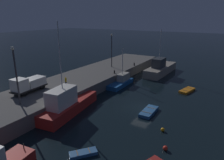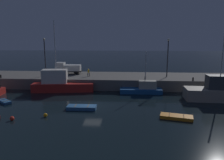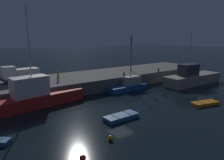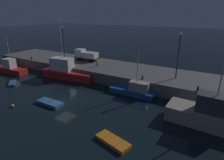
{
  "view_description": "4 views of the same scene",
  "coord_description": "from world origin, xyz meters",
  "px_view_note": "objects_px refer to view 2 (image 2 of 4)",
  "views": [
    {
      "loc": [
        -26.45,
        -10.98,
        12.98
      ],
      "look_at": [
        3.93,
        7.53,
        2.05
      ],
      "focal_mm": 33.35,
      "sensor_mm": 36.0,
      "label": 1
    },
    {
      "loc": [
        4.79,
        -27.9,
        9.04
      ],
      "look_at": [
        2.24,
        7.54,
        2.26
      ],
      "focal_mm": 33.38,
      "sensor_mm": 36.0,
      "label": 2
    },
    {
      "loc": [
        -14.35,
        -18.32,
        8.77
      ],
      "look_at": [
        2.96,
        5.91,
        2.52
      ],
      "focal_mm": 33.36,
      "sensor_mm": 36.0,
      "label": 3
    },
    {
      "loc": [
        18.48,
        -17.45,
        12.19
      ],
      "look_at": [
        3.59,
        7.56,
        1.69
      ],
      "focal_mm": 29.99,
      "sensor_mm": 36.0,
      "label": 4
    }
  ],
  "objects_px": {
    "dinghy_orange_near": "(82,107)",
    "dockworker": "(88,72)",
    "dinghy_red_small": "(176,117)",
    "mooring_buoy_near": "(45,115)",
    "lamp_post_west": "(45,54)",
    "bollard_central": "(145,78)",
    "bollard_west": "(1,76)",
    "fishing_boat_white": "(61,83)",
    "rowboat_blue_far": "(5,101)",
    "mooring_buoy_mid": "(12,118)",
    "utility_truck": "(68,68)",
    "lamp_post_east": "(168,55)",
    "bollard_east": "(193,79)",
    "fishing_boat_orange": "(143,89)"
  },
  "relations": [
    {
      "from": "mooring_buoy_near",
      "to": "bollard_east",
      "type": "height_order",
      "value": "bollard_east"
    },
    {
      "from": "bollard_west",
      "to": "mooring_buoy_mid",
      "type": "bearing_deg",
      "value": -55.2
    },
    {
      "from": "dinghy_red_small",
      "to": "mooring_buoy_near",
      "type": "xyz_separation_m",
      "value": [
        -15.57,
        -0.62,
        0.03
      ]
    },
    {
      "from": "dinghy_orange_near",
      "to": "dockworker",
      "type": "relative_size",
      "value": 2.47
    },
    {
      "from": "bollard_west",
      "to": "lamp_post_east",
      "type": "bearing_deg",
      "value": 6.43
    },
    {
      "from": "dinghy_orange_near",
      "to": "dockworker",
      "type": "height_order",
      "value": "dockworker"
    },
    {
      "from": "rowboat_blue_far",
      "to": "bollard_west",
      "type": "relative_size",
      "value": 4.47
    },
    {
      "from": "rowboat_blue_far",
      "to": "bollard_east",
      "type": "relative_size",
      "value": 4.4
    },
    {
      "from": "bollard_central",
      "to": "dinghy_red_small",
      "type": "bearing_deg",
      "value": -79.52
    },
    {
      "from": "dinghy_orange_near",
      "to": "lamp_post_west",
      "type": "xyz_separation_m",
      "value": [
        -10.2,
        13.8,
        6.21
      ]
    },
    {
      "from": "utility_truck",
      "to": "fishing_boat_white",
      "type": "bearing_deg",
      "value": -84.65
    },
    {
      "from": "dinghy_red_small",
      "to": "lamp_post_west",
      "type": "height_order",
      "value": "lamp_post_west"
    },
    {
      "from": "fishing_boat_white",
      "to": "fishing_boat_orange",
      "type": "height_order",
      "value": "fishing_boat_white"
    },
    {
      "from": "dockworker",
      "to": "bollard_west",
      "type": "xyz_separation_m",
      "value": [
        -16.3,
        -2.94,
        -0.6
      ]
    },
    {
      "from": "mooring_buoy_mid",
      "to": "bollard_central",
      "type": "distance_m",
      "value": 22.83
    },
    {
      "from": "fishing_boat_orange",
      "to": "utility_truck",
      "type": "bearing_deg",
      "value": 154.0
    },
    {
      "from": "mooring_buoy_mid",
      "to": "utility_truck",
      "type": "relative_size",
      "value": 0.09
    },
    {
      "from": "utility_truck",
      "to": "rowboat_blue_far",
      "type": "bearing_deg",
      "value": -110.21
    },
    {
      "from": "mooring_buoy_near",
      "to": "lamp_post_east",
      "type": "xyz_separation_m",
      "value": [
        17.49,
        17.73,
        6.13
      ]
    },
    {
      "from": "lamp_post_west",
      "to": "bollard_central",
      "type": "distance_m",
      "value": 20.11
    },
    {
      "from": "rowboat_blue_far",
      "to": "bollard_west",
      "type": "xyz_separation_m",
      "value": [
        -5.92,
        8.93,
        2.15
      ]
    },
    {
      "from": "fishing_boat_orange",
      "to": "rowboat_blue_far",
      "type": "xyz_separation_m",
      "value": [
        -20.78,
        -7.22,
        -0.59
      ]
    },
    {
      "from": "lamp_post_west",
      "to": "mooring_buoy_mid",
      "type": "bearing_deg",
      "value": -80.46
    },
    {
      "from": "mooring_buoy_near",
      "to": "lamp_post_west",
      "type": "relative_size",
      "value": 0.06
    },
    {
      "from": "dinghy_orange_near",
      "to": "dinghy_red_small",
      "type": "xyz_separation_m",
      "value": [
        11.85,
        -2.6,
        -0.03
      ]
    },
    {
      "from": "dinghy_orange_near",
      "to": "lamp_post_west",
      "type": "relative_size",
      "value": 0.52
    },
    {
      "from": "fishing_boat_orange",
      "to": "fishing_boat_white",
      "type": "bearing_deg",
      "value": 177.95
    },
    {
      "from": "mooring_buoy_near",
      "to": "mooring_buoy_mid",
      "type": "distance_m",
      "value": 3.65
    },
    {
      "from": "mooring_buoy_mid",
      "to": "dockworker",
      "type": "relative_size",
      "value": 0.32
    },
    {
      "from": "dinghy_red_small",
      "to": "mooring_buoy_near",
      "type": "distance_m",
      "value": 15.59
    },
    {
      "from": "bollard_central",
      "to": "rowboat_blue_far",
      "type": "bearing_deg",
      "value": -156.81
    },
    {
      "from": "mooring_buoy_mid",
      "to": "bollard_east",
      "type": "bearing_deg",
      "value": 31.77
    },
    {
      "from": "mooring_buoy_mid",
      "to": "bollard_east",
      "type": "xyz_separation_m",
      "value": [
        24.76,
        15.34,
        2.08
      ]
    },
    {
      "from": "mooring_buoy_mid",
      "to": "dinghy_red_small",
      "type": "bearing_deg",
      "value": 6.01
    },
    {
      "from": "rowboat_blue_far",
      "to": "lamp_post_west",
      "type": "xyz_separation_m",
      "value": [
        1.78,
        11.79,
        6.25
      ]
    },
    {
      "from": "lamp_post_west",
      "to": "bollard_west",
      "type": "xyz_separation_m",
      "value": [
        -7.71,
        -2.86,
        -4.1
      ]
    },
    {
      "from": "rowboat_blue_far",
      "to": "mooring_buoy_near",
      "type": "bearing_deg",
      "value": -32.37
    },
    {
      "from": "dinghy_orange_near",
      "to": "utility_truck",
      "type": "distance_m",
      "value": 18.23
    },
    {
      "from": "bollard_central",
      "to": "fishing_boat_white",
      "type": "bearing_deg",
      "value": -174.85
    },
    {
      "from": "rowboat_blue_far",
      "to": "bollard_east",
      "type": "bearing_deg",
      "value": 16.4
    },
    {
      "from": "mooring_buoy_near",
      "to": "dinghy_red_small",
      "type": "bearing_deg",
      "value": 2.28
    },
    {
      "from": "lamp_post_west",
      "to": "bollard_central",
      "type": "height_order",
      "value": "lamp_post_west"
    },
    {
      "from": "fishing_boat_orange",
      "to": "utility_truck",
      "type": "xyz_separation_m",
      "value": [
        -15.36,
        7.49,
        2.49
      ]
    },
    {
      "from": "lamp_post_east",
      "to": "bollard_central",
      "type": "height_order",
      "value": "lamp_post_east"
    },
    {
      "from": "mooring_buoy_near",
      "to": "utility_truck",
      "type": "bearing_deg",
      "value": 98.11
    },
    {
      "from": "mooring_buoy_mid",
      "to": "utility_truck",
      "type": "xyz_separation_m",
      "value": [
        0.54,
        21.33,
        3.01
      ]
    },
    {
      "from": "bollard_central",
      "to": "lamp_post_east",
      "type": "bearing_deg",
      "value": 37.13
    },
    {
      "from": "lamp_post_west",
      "to": "lamp_post_east",
      "type": "xyz_separation_m",
      "value": [
        23.97,
        0.71,
        -0.07
      ]
    },
    {
      "from": "dinghy_orange_near",
      "to": "bollard_central",
      "type": "distance_m",
      "value": 14.67
    },
    {
      "from": "lamp_post_west",
      "to": "bollard_west",
      "type": "bearing_deg",
      "value": -159.63
    }
  ]
}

